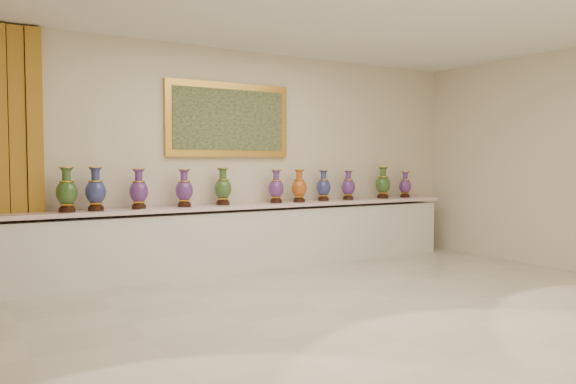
# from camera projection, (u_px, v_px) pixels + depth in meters

# --- Properties ---
(ground) EXTENTS (8.00, 8.00, 0.00)m
(ground) POSITION_uv_depth(u_px,v_px,m) (325.00, 310.00, 5.55)
(ground) COLOR beige
(ground) RESTS_ON ground
(room) EXTENTS (8.00, 8.00, 8.00)m
(room) POSITION_uv_depth(u_px,v_px,m) (14.00, 151.00, 6.25)
(room) COLOR beige
(room) RESTS_ON ground
(counter) EXTENTS (7.28, 0.48, 0.90)m
(counter) POSITION_uv_depth(u_px,v_px,m) (227.00, 240.00, 7.47)
(counter) COLOR white
(counter) RESTS_ON ground
(vase_2) EXTENTS (0.29, 0.29, 0.51)m
(vase_2) POSITION_uv_depth(u_px,v_px,m) (67.00, 192.00, 6.34)
(vase_2) COLOR black
(vase_2) RESTS_ON counter
(vase_3) EXTENTS (0.26, 0.26, 0.51)m
(vase_3) POSITION_uv_depth(u_px,v_px,m) (96.00, 191.00, 6.52)
(vase_3) COLOR black
(vase_3) RESTS_ON counter
(vase_4) EXTENTS (0.28, 0.28, 0.49)m
(vase_4) POSITION_uv_depth(u_px,v_px,m) (139.00, 191.00, 6.78)
(vase_4) COLOR black
(vase_4) RESTS_ON counter
(vase_5) EXTENTS (0.28, 0.28, 0.48)m
(vase_5) POSITION_uv_depth(u_px,v_px,m) (184.00, 190.00, 7.11)
(vase_5) COLOR black
(vase_5) RESTS_ON counter
(vase_6) EXTENTS (0.30, 0.30, 0.49)m
(vase_6) POSITION_uv_depth(u_px,v_px,m) (223.00, 188.00, 7.42)
(vase_6) COLOR black
(vase_6) RESTS_ON counter
(vase_7) EXTENTS (0.24, 0.24, 0.46)m
(vase_7) POSITION_uv_depth(u_px,v_px,m) (276.00, 188.00, 7.81)
(vase_7) COLOR black
(vase_7) RESTS_ON counter
(vase_8) EXTENTS (0.28, 0.28, 0.47)m
(vase_8) POSITION_uv_depth(u_px,v_px,m) (299.00, 187.00, 7.95)
(vase_8) COLOR black
(vase_8) RESTS_ON counter
(vase_9) EXTENTS (0.22, 0.22, 0.46)m
(vase_9) POSITION_uv_depth(u_px,v_px,m) (323.00, 187.00, 8.23)
(vase_9) COLOR black
(vase_9) RESTS_ON counter
(vase_10) EXTENTS (0.27, 0.27, 0.45)m
(vase_10) POSITION_uv_depth(u_px,v_px,m) (348.00, 187.00, 8.48)
(vase_10) COLOR black
(vase_10) RESTS_ON counter
(vase_11) EXTENTS (0.28, 0.28, 0.50)m
(vase_11) POSITION_uv_depth(u_px,v_px,m) (383.00, 184.00, 8.81)
(vase_11) COLOR black
(vase_11) RESTS_ON counter
(vase_12) EXTENTS (0.19, 0.19, 0.42)m
(vase_12) POSITION_uv_depth(u_px,v_px,m) (405.00, 186.00, 9.04)
(vase_12) COLOR black
(vase_12) RESTS_ON counter
(label_card) EXTENTS (0.10, 0.06, 0.00)m
(label_card) POSITION_uv_depth(u_px,v_px,m) (144.00, 209.00, 6.73)
(label_card) COLOR white
(label_card) RESTS_ON counter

